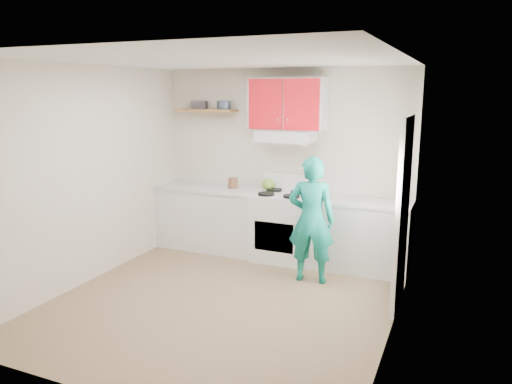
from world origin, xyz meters
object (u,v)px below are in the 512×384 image
at_px(stove, 282,227).
at_px(kettle, 268,184).
at_px(crock, 233,184).
at_px(person, 311,220).
at_px(tin, 224,105).

height_order(stove, kettle, kettle).
relative_size(crock, person, 0.11).
height_order(stove, tin, tin).
height_order(kettle, person, person).
height_order(stove, crock, crock).
bearing_deg(person, crock, -33.89).
height_order(tin, crock, tin).
height_order(kettle, crock, kettle).
distance_m(tin, crock, 1.12).
distance_m(stove, tin, 1.90).
bearing_deg(person, stove, -52.71).
distance_m(stove, person, 0.91).
relative_size(kettle, crock, 1.08).
bearing_deg(person, tin, -33.37).
bearing_deg(kettle, crock, -150.55).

